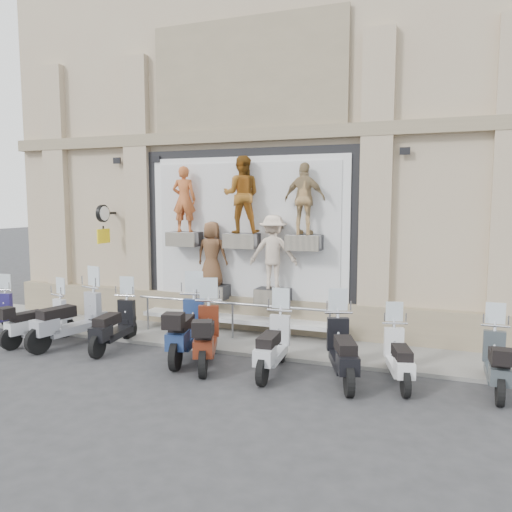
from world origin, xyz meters
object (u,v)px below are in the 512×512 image
object	(u,v)px
guard_rail	(233,322)
scooter_j	(497,351)
scooter_d	(114,315)
clock_sign_bracket	(103,219)
scooter_b	(38,312)
scooter_e	(186,317)
scooter_i	(399,346)
scooter_f	(206,324)
scooter_c	(69,308)
scooter_g	(273,333)
scooter_h	(343,338)

from	to	relation	value
guard_rail	scooter_j	xyz separation A→B (m)	(5.47, -1.31, 0.26)
scooter_j	scooter_d	bearing A→B (deg)	-178.70
clock_sign_bracket	scooter_b	bearing A→B (deg)	-96.11
clock_sign_bracket	scooter_b	xyz separation A→B (m)	(-0.23, -2.18, -2.07)
clock_sign_bracket	scooter_e	xyz separation A→B (m)	(3.49, -1.98, -1.93)
scooter_i	scooter_e	bearing A→B (deg)	164.93
scooter_b	scooter_d	distance (m)	1.92
scooter_b	scooter_f	world-z (taller)	scooter_f
clock_sign_bracket	scooter_c	bearing A→B (deg)	-74.87
scooter_c	scooter_e	world-z (taller)	scooter_c
scooter_d	scooter_e	bearing A→B (deg)	-6.88
scooter_d	scooter_g	distance (m)	3.80
scooter_c	scooter_e	size ratio (longest dim) A/B	1.00
scooter_i	scooter_j	xyz separation A→B (m)	(1.60, 0.21, 0.03)
scooter_g	scooter_j	distance (m)	3.93
guard_rail	scooter_f	world-z (taller)	scooter_f
scooter_g	scooter_j	xyz separation A→B (m)	(3.91, 0.45, -0.05)
scooter_e	scooter_f	size ratio (longest dim) A/B	1.05
scooter_d	scooter_f	size ratio (longest dim) A/B	0.92
scooter_b	scooter_h	size ratio (longest dim) A/B	0.91
scooter_e	scooter_j	world-z (taller)	scooter_e
scooter_d	scooter_f	bearing A→B (deg)	-12.35
scooter_d	scooter_g	world-z (taller)	scooter_g
scooter_f	scooter_b	bearing A→B (deg)	158.56
scooter_i	scooter_b	bearing A→B (deg)	166.40
clock_sign_bracket	scooter_b	distance (m)	3.02
scooter_e	scooter_f	bearing A→B (deg)	-34.99
guard_rail	scooter_j	distance (m)	5.64
guard_rail	scooter_d	bearing A→B (deg)	-146.32
clock_sign_bracket	scooter_c	xyz separation A→B (m)	(0.56, -2.07, -1.93)
clock_sign_bracket	scooter_j	bearing A→B (deg)	-10.73
guard_rail	scooter_j	world-z (taller)	scooter_j
scooter_c	scooter_j	size ratio (longest dim) A/B	1.21
scooter_b	scooter_j	world-z (taller)	scooter_b
scooter_h	scooter_j	world-z (taller)	scooter_h
guard_rail	scooter_g	world-z (taller)	scooter_g
scooter_d	scooter_g	xyz separation A→B (m)	(3.79, -0.27, 0.00)
guard_rail	scooter_g	xyz separation A→B (m)	(1.57, -1.76, 0.31)
scooter_g	scooter_e	bearing A→B (deg)	169.59
scooter_c	scooter_i	world-z (taller)	scooter_c
scooter_b	scooter_d	xyz separation A→B (m)	(1.91, 0.23, 0.04)
scooter_d	scooter_e	size ratio (longest dim) A/B	0.88
guard_rail	scooter_g	bearing A→B (deg)	-48.25
scooter_c	scooter_j	xyz separation A→B (m)	(8.81, 0.30, -0.15)
scooter_e	scooter_g	xyz separation A→B (m)	(1.98, -0.25, -0.10)
scooter_c	scooter_f	bearing A→B (deg)	11.71
scooter_b	scooter_h	bearing A→B (deg)	16.71
scooter_c	scooter_d	size ratio (longest dim) A/B	1.13
scooter_g	scooter_h	bearing A→B (deg)	-2.16
scooter_f	guard_rail	bearing A→B (deg)	74.57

